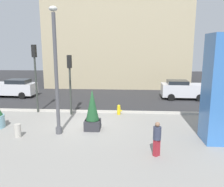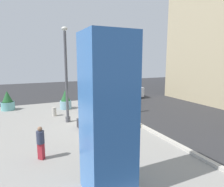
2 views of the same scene
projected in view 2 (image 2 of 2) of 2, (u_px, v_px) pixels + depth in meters
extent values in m
plane|color=#2D2D30|center=(138.00, 118.00, 16.17)|extent=(60.00, 60.00, 0.00)
cube|color=gray|center=(63.00, 129.00, 13.68)|extent=(18.00, 10.00, 0.02)
cube|color=#B7B2A8|center=(128.00, 118.00, 15.79)|extent=(18.00, 0.24, 0.16)
cylinder|color=#4C4C51|center=(68.00, 119.00, 15.14)|extent=(0.36, 0.36, 0.40)
cylinder|color=#4C4C51|center=(66.00, 78.00, 14.62)|extent=(0.20, 0.20, 6.66)
ellipsoid|color=silver|center=(64.00, 29.00, 14.03)|extent=(0.44, 0.44, 0.28)
cube|color=#3870BC|center=(108.00, 116.00, 6.74)|extent=(1.60, 1.60, 5.56)
cube|color=#2D2D33|center=(85.00, 124.00, 13.80)|extent=(0.93, 0.93, 0.60)
cylinder|color=#382819|center=(85.00, 120.00, 13.76)|extent=(0.89, 0.89, 0.04)
cone|color=#1E4C28|center=(85.00, 106.00, 13.60)|extent=(0.79, 0.79, 1.84)
cylinder|color=#6BB2B2|center=(8.00, 106.00, 18.68)|extent=(1.19, 1.19, 0.79)
cylinder|color=#382819|center=(8.00, 102.00, 18.62)|extent=(1.09, 1.09, 0.04)
cone|color=#235B2D|center=(7.00, 96.00, 18.53)|extent=(0.91, 0.91, 1.04)
cylinder|color=#7AA8B7|center=(66.00, 105.00, 19.13)|extent=(1.08, 1.08, 0.80)
cylinder|color=#382819|center=(66.00, 101.00, 19.07)|extent=(0.99, 0.99, 0.04)
cone|color=#235B2D|center=(65.00, 95.00, 18.98)|extent=(0.87, 0.87, 1.07)
cylinder|color=gold|center=(136.00, 124.00, 13.85)|extent=(0.26, 0.26, 0.55)
sphere|color=gold|center=(136.00, 119.00, 13.79)|extent=(0.24, 0.24, 0.24)
cylinder|color=gold|center=(137.00, 124.00, 13.70)|extent=(0.12, 0.10, 0.10)
cylinder|color=#B2ADA3|center=(54.00, 112.00, 16.70)|extent=(0.36, 0.36, 0.75)
cylinder|color=#333833|center=(105.00, 87.00, 19.17)|extent=(0.14, 0.14, 4.15)
cube|color=black|center=(104.00, 61.00, 18.75)|extent=(0.28, 0.32, 0.90)
sphere|color=yellow|center=(106.00, 61.00, 18.82)|extent=(0.18, 0.18, 0.18)
cylinder|color=#333833|center=(112.00, 96.00, 16.64)|extent=(0.14, 0.14, 3.43)
cube|color=black|center=(112.00, 70.00, 16.28)|extent=(0.28, 0.32, 0.90)
sphere|color=green|center=(114.00, 70.00, 16.35)|extent=(0.18, 0.18, 0.18)
cube|color=silver|center=(129.00, 90.00, 25.75)|extent=(4.61, 1.95, 1.10)
cube|color=#1E2328|center=(132.00, 85.00, 25.00)|extent=(2.10, 1.64, 0.38)
cylinder|color=black|center=(118.00, 93.00, 26.78)|extent=(0.65, 0.25, 0.64)
cylinder|color=black|center=(130.00, 92.00, 27.45)|extent=(0.65, 0.25, 0.64)
cylinder|color=black|center=(128.00, 96.00, 24.21)|extent=(0.65, 0.25, 0.64)
cylinder|color=black|center=(140.00, 95.00, 24.88)|extent=(0.65, 0.25, 0.64)
cube|color=maroon|center=(41.00, 151.00, 9.40)|extent=(0.34, 0.34, 0.80)
cylinder|color=#33384C|center=(40.00, 137.00, 9.28)|extent=(0.51, 0.51, 0.60)
sphere|color=#8C664C|center=(40.00, 129.00, 9.22)|extent=(0.22, 0.22, 0.22)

